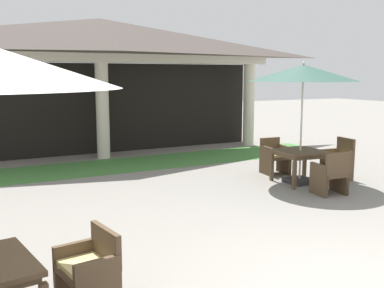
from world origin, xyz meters
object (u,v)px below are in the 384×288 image
(patio_chair_near_foreground_east, at_px, (90,271))
(patio_table_mid_left, at_px, (300,155))
(patio_umbrella_mid_left, at_px, (303,75))
(patio_chair_mid_left_north, at_px, (275,157))
(patio_chair_mid_left_south, at_px, (331,175))
(patio_chair_mid_left_east, at_px, (338,161))

(patio_chair_near_foreground_east, height_order, patio_table_mid_left, patio_chair_near_foreground_east)
(patio_umbrella_mid_left, distance_m, patio_chair_mid_left_north, 2.21)
(patio_chair_near_foreground_east, xyz_separation_m, patio_table_mid_left, (5.49, 3.17, 0.24))
(patio_chair_mid_left_south, bearing_deg, patio_umbrella_mid_left, 90.00)
(patio_umbrella_mid_left, height_order, patio_chair_mid_left_south, patio_umbrella_mid_left)
(patio_chair_near_foreground_east, bearing_deg, patio_chair_mid_left_north, -61.74)
(patio_table_mid_left, bearing_deg, patio_chair_mid_left_south, -95.84)
(patio_table_mid_left, distance_m, patio_chair_mid_left_east, 1.06)
(patio_chair_mid_left_east, height_order, patio_chair_mid_left_north, patio_chair_mid_left_east)
(patio_chair_near_foreground_east, relative_size, patio_chair_mid_left_south, 0.92)
(patio_umbrella_mid_left, height_order, patio_chair_mid_left_north, patio_umbrella_mid_left)
(patio_chair_near_foreground_east, height_order, patio_umbrella_mid_left, patio_umbrella_mid_left)
(patio_chair_mid_left_east, xyz_separation_m, patio_chair_mid_left_south, (-1.14, -0.92, -0.02))
(patio_table_mid_left, bearing_deg, patio_chair_near_foreground_east, -150.02)
(patio_table_mid_left, bearing_deg, patio_chair_mid_left_east, -5.84)
(patio_table_mid_left, relative_size, patio_chair_mid_left_east, 1.10)
(patio_chair_mid_left_east, bearing_deg, patio_chair_mid_left_north, 45.15)
(patio_chair_mid_left_north, bearing_deg, patio_chair_mid_left_south, 90.00)
(patio_chair_mid_left_south, bearing_deg, patio_chair_mid_left_east, 44.96)
(patio_table_mid_left, bearing_deg, patio_umbrella_mid_left, 45.00)
(patio_umbrella_mid_left, xyz_separation_m, patio_chair_mid_left_east, (1.03, -0.11, -1.93))
(patio_chair_near_foreground_east, xyz_separation_m, patio_umbrella_mid_left, (5.49, 3.17, 1.96))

